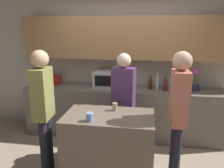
{
  "coord_description": "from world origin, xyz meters",
  "views": [
    {
      "loc": [
        0.42,
        -2.44,
        1.98
      ],
      "look_at": [
        -0.04,
        0.39,
        1.26
      ],
      "focal_mm": 35.0,
      "sensor_mm": 36.0,
      "label": 1
    }
  ],
  "objects_px": {
    "bottle_4": "(179,84)",
    "person_left": "(43,103)",
    "cup_0": "(90,117)",
    "microwave": "(108,79)",
    "bottle_2": "(165,85)",
    "cup_1": "(115,107)",
    "bottle_3": "(171,85)",
    "bottle_1": "(157,83)",
    "bottle_0": "(150,83)",
    "toaster": "(54,80)",
    "potted_plant": "(196,79)",
    "person_center": "(178,108)",
    "person_right": "(123,97)",
    "bottle_5": "(185,86)"
  },
  "relations": [
    {
      "from": "cup_0",
      "to": "cup_1",
      "type": "xyz_separation_m",
      "value": [
        0.24,
        0.4,
        0.0
      ]
    },
    {
      "from": "bottle_2",
      "to": "cup_0",
      "type": "xyz_separation_m",
      "value": [
        -0.98,
        -1.4,
        -0.08
      ]
    },
    {
      "from": "bottle_5",
      "to": "person_left",
      "type": "bearing_deg",
      "value": -148.06
    },
    {
      "from": "potted_plant",
      "to": "cup_0",
      "type": "relative_size",
      "value": 3.78
    },
    {
      "from": "bottle_0",
      "to": "bottle_5",
      "type": "height_order",
      "value": "bottle_5"
    },
    {
      "from": "bottle_4",
      "to": "cup_1",
      "type": "distance_m",
      "value": 1.4
    },
    {
      "from": "toaster",
      "to": "potted_plant",
      "type": "height_order",
      "value": "potted_plant"
    },
    {
      "from": "toaster",
      "to": "person_left",
      "type": "distance_m",
      "value": 1.47
    },
    {
      "from": "bottle_5",
      "to": "cup_1",
      "type": "bearing_deg",
      "value": -137.22
    },
    {
      "from": "bottle_0",
      "to": "bottle_4",
      "type": "xyz_separation_m",
      "value": [
        0.48,
        -0.08,
        0.02
      ]
    },
    {
      "from": "person_left",
      "to": "person_center",
      "type": "relative_size",
      "value": 1.0
    },
    {
      "from": "cup_0",
      "to": "person_center",
      "type": "distance_m",
      "value": 1.08
    },
    {
      "from": "bottle_3",
      "to": "cup_1",
      "type": "xyz_separation_m",
      "value": [
        -0.85,
        -1.1,
        -0.06
      ]
    },
    {
      "from": "potted_plant",
      "to": "bottle_1",
      "type": "bearing_deg",
      "value": -176.06
    },
    {
      "from": "microwave",
      "to": "cup_0",
      "type": "height_order",
      "value": "microwave"
    },
    {
      "from": "potted_plant",
      "to": "person_right",
      "type": "bearing_deg",
      "value": -148.86
    },
    {
      "from": "bottle_1",
      "to": "bottle_0",
      "type": "bearing_deg",
      "value": -174.38
    },
    {
      "from": "bottle_2",
      "to": "cup_1",
      "type": "xyz_separation_m",
      "value": [
        -0.74,
        -1.01,
        -0.08
      ]
    },
    {
      "from": "bottle_3",
      "to": "person_right",
      "type": "xyz_separation_m",
      "value": [
        -0.78,
        -0.68,
        -0.05
      ]
    },
    {
      "from": "bottle_3",
      "to": "bottle_4",
      "type": "relative_size",
      "value": 0.74
    },
    {
      "from": "bottle_4",
      "to": "person_left",
      "type": "height_order",
      "value": "person_left"
    },
    {
      "from": "potted_plant",
      "to": "cup_0",
      "type": "xyz_separation_m",
      "value": [
        -1.51,
        -1.55,
        -0.17
      ]
    },
    {
      "from": "bottle_3",
      "to": "bottle_2",
      "type": "bearing_deg",
      "value": -138.64
    },
    {
      "from": "cup_1",
      "to": "potted_plant",
      "type": "bearing_deg",
      "value": 42.3
    },
    {
      "from": "bottle_0",
      "to": "bottle_5",
      "type": "distance_m",
      "value": 0.59
    },
    {
      "from": "bottle_0",
      "to": "cup_1",
      "type": "relative_size",
      "value": 2.54
    },
    {
      "from": "bottle_5",
      "to": "person_center",
      "type": "distance_m",
      "value": 1.17
    },
    {
      "from": "bottle_1",
      "to": "person_center",
      "type": "relative_size",
      "value": 0.17
    },
    {
      "from": "bottle_2",
      "to": "bottle_1",
      "type": "bearing_deg",
      "value": 143.66
    },
    {
      "from": "bottle_2",
      "to": "bottle_4",
      "type": "bearing_deg",
      "value": 2.11
    },
    {
      "from": "bottle_0",
      "to": "potted_plant",
      "type": "bearing_deg",
      "value": 4.21
    },
    {
      "from": "potted_plant",
      "to": "person_left",
      "type": "bearing_deg",
      "value": -147.29
    },
    {
      "from": "potted_plant",
      "to": "cup_0",
      "type": "height_order",
      "value": "potted_plant"
    },
    {
      "from": "microwave",
      "to": "cup_0",
      "type": "distance_m",
      "value": 1.55
    },
    {
      "from": "bottle_0",
      "to": "bottle_2",
      "type": "bearing_deg",
      "value": -18.31
    },
    {
      "from": "potted_plant",
      "to": "bottle_4",
      "type": "bearing_deg",
      "value": -155.91
    },
    {
      "from": "microwave",
      "to": "bottle_4",
      "type": "height_order",
      "value": "bottle_4"
    },
    {
      "from": "cup_0",
      "to": "bottle_3",
      "type": "bearing_deg",
      "value": 54.0
    },
    {
      "from": "cup_0",
      "to": "microwave",
      "type": "bearing_deg",
      "value": 92.05
    },
    {
      "from": "bottle_4",
      "to": "cup_0",
      "type": "height_order",
      "value": "bottle_4"
    },
    {
      "from": "bottle_2",
      "to": "bottle_3",
      "type": "bearing_deg",
      "value": 41.36
    },
    {
      "from": "cup_1",
      "to": "bottle_5",
      "type": "bearing_deg",
      "value": 42.78
    },
    {
      "from": "bottle_1",
      "to": "bottle_4",
      "type": "xyz_separation_m",
      "value": [
        0.36,
        -0.09,
        0.01
      ]
    },
    {
      "from": "toaster",
      "to": "cup_1",
      "type": "distance_m",
      "value": 1.79
    },
    {
      "from": "person_left",
      "to": "cup_1",
      "type": "bearing_deg",
      "value": 100.58
    },
    {
      "from": "bottle_5",
      "to": "cup_0",
      "type": "relative_size",
      "value": 2.69
    },
    {
      "from": "bottle_0",
      "to": "bottle_1",
      "type": "bearing_deg",
      "value": 5.62
    },
    {
      "from": "bottle_4",
      "to": "microwave",
      "type": "bearing_deg",
      "value": 174.02
    },
    {
      "from": "toaster",
      "to": "cup_0",
      "type": "distance_m",
      "value": 1.91
    },
    {
      "from": "bottle_2",
      "to": "bottle_5",
      "type": "xyz_separation_m",
      "value": [
        0.33,
        -0.02,
        -0.0
      ]
    }
  ]
}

